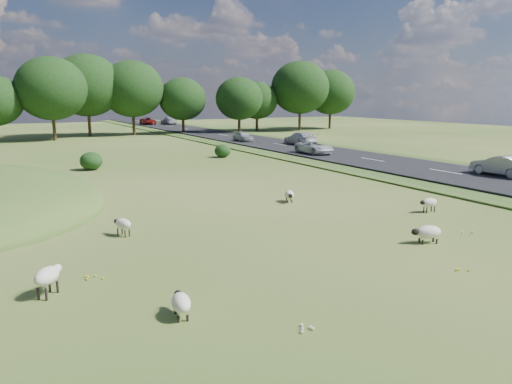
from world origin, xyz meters
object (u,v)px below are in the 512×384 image
(sheep_3, at_px, (181,302))
(sheep_2, at_px, (48,276))
(car_0, at_px, (501,166))
(car_3, at_px, (300,138))
(car_5, at_px, (314,147))
(car_2, at_px, (169,121))
(sheep_1, at_px, (123,224))
(car_4, at_px, (148,121))
(car_1, at_px, (243,136))
(sheep_4, at_px, (428,232))
(sheep_0, at_px, (429,202))
(sheep_5, at_px, (289,195))

(sheep_3, bearing_deg, sheep_2, 53.60)
(car_0, height_order, car_3, car_3)
(car_5, bearing_deg, car_2, 86.13)
(sheep_1, relative_size, car_4, 0.22)
(car_1, bearing_deg, car_5, -90.00)
(car_0, xyz_separation_m, car_5, (-3.80, 17.46, -0.08))
(sheep_1, bearing_deg, sheep_2, 124.69)
(sheep_3, bearing_deg, car_0, -57.73)
(car_3, distance_m, car_4, 49.26)
(sheep_4, distance_m, car_5, 29.28)
(sheep_1, height_order, car_5, car_5)
(sheep_3, distance_m, car_1, 49.67)
(car_3, relative_size, car_5, 1.10)
(car_4, bearing_deg, car_0, -87.10)
(car_4, bearing_deg, sheep_4, -98.62)
(sheep_0, height_order, car_1, car_1)
(sheep_4, bearing_deg, sheep_5, -67.73)
(sheep_3, bearing_deg, car_5, -29.07)
(sheep_5, xyz_separation_m, car_4, (13.42, 74.63, 0.53))
(sheep_0, bearing_deg, sheep_3, 24.59)
(sheep_5, bearing_deg, sheep_4, 26.96)
(sheep_5, xyz_separation_m, car_1, (13.42, 32.62, 0.45))
(car_0, bearing_deg, sheep_4, 28.37)
(car_1, xyz_separation_m, car_3, (3.80, -7.10, 0.11))
(sheep_4, bearing_deg, car_3, -97.46)
(sheep_4, bearing_deg, car_4, -80.67)
(sheep_3, relative_size, car_3, 0.24)
(sheep_5, relative_size, car_4, 0.24)
(sheep_0, height_order, car_0, car_0)
(car_2, bearing_deg, sheep_4, 78.69)
(car_3, bearing_deg, sheep_2, 47.78)
(sheep_0, distance_m, car_2, 79.72)
(sheep_4, bearing_deg, car_5, -97.79)
(sheep_0, bearing_deg, car_5, -106.83)
(sheep_2, height_order, sheep_5, sheep_2)
(sheep_3, relative_size, car_1, 0.33)
(sheep_2, relative_size, car_3, 0.24)
(sheep_5, distance_m, car_2, 75.33)
(car_1, height_order, car_5, car_5)
(sheep_2, distance_m, car_2, 86.72)
(car_0, relative_size, car_3, 0.86)
(sheep_2, bearing_deg, car_3, -4.99)
(sheep_1, height_order, car_2, car_2)
(sheep_4, bearing_deg, sheep_2, 12.40)
(sheep_2, xyz_separation_m, car_2, (30.33, 81.24, 0.38))
(sheep_0, height_order, car_3, car_3)
(car_5, bearing_deg, sheep_1, -139.62)
(sheep_4, distance_m, car_4, 84.84)
(sheep_5, height_order, car_5, car_5)
(sheep_4, height_order, car_2, car_2)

